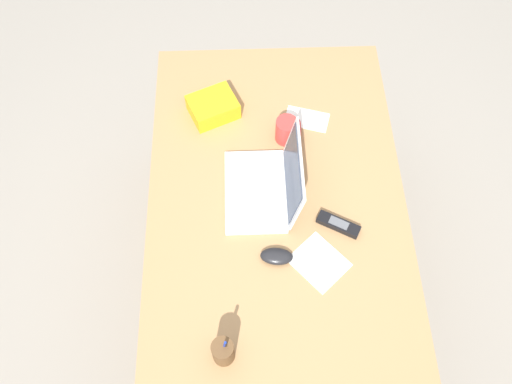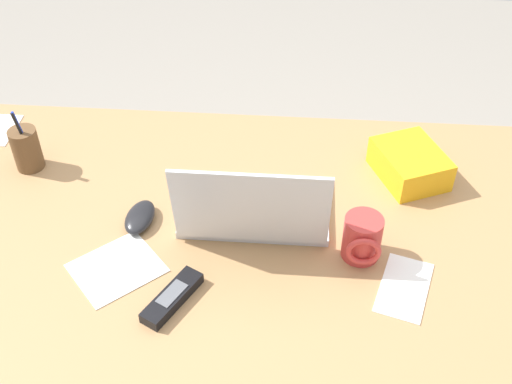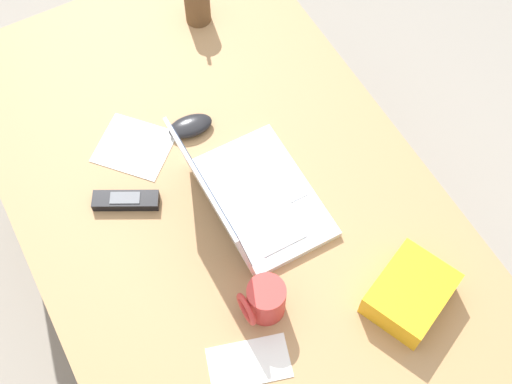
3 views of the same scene
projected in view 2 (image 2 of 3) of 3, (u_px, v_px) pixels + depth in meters
The scene contains 9 objects.
desk at pixel (234, 333), 1.69m from camera, with size 1.51×0.93×0.76m, color #A87C4F.
laptop at pixel (254, 207), 1.43m from camera, with size 0.34×0.26×0.23m.
computer_mouse at pixel (140, 217), 1.45m from camera, with size 0.06×0.11×0.03m, color black.
coffee_mug_white at pixel (362, 239), 1.35m from camera, with size 0.08×0.09×0.10m.
cordless_phone at pixel (172, 297), 1.28m from camera, with size 0.11×0.16×0.03m.
pen_holder at pixel (26, 149), 1.58m from camera, with size 0.07×0.07×0.17m.
snack_bag at pixel (410, 164), 1.56m from camera, with size 0.14×0.18×0.07m, color #F2AD19.
paper_note_left at pixel (117, 268), 1.35m from camera, with size 0.17×0.15×0.00m, color white.
paper_note_right at pixel (404, 287), 1.31m from camera, with size 0.10×0.17×0.00m, color white.
Camera 2 is at (-0.14, 1.02, 1.77)m, focal length 44.88 mm.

